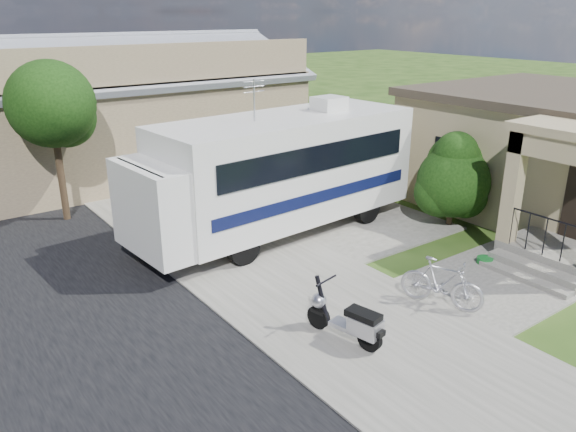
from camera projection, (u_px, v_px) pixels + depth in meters
ground at (377, 302)px, 11.83m from camera, size 120.00×120.00×0.00m
sidewalk_slab at (144, 193)px, 18.83m from camera, size 4.00×80.00×0.06m
driveway_slab at (303, 224)px, 16.06m from camera, size 7.00×6.00×0.05m
walk_slab at (503, 280)px, 12.74m from camera, size 4.00×3.00×0.05m
house at (554, 149)px, 17.25m from camera, size 9.47×7.80×3.54m
warehouse at (123, 115)px, 21.72m from camera, size 12.50×8.40×5.04m
street_tree_a at (55, 108)px, 15.51m from camera, size 2.44×2.40×4.58m
motorhome at (277, 170)px, 14.96m from camera, size 8.28×3.12×4.16m
shrub at (453, 178)px, 15.66m from camera, size 2.21×2.11×2.72m
scooter at (349, 320)px, 10.18m from camera, size 0.71×1.65×1.09m
bicycle at (441, 286)px, 11.40m from camera, size 1.11×1.78×1.03m
garden_hose at (485, 262)px, 13.51m from camera, size 0.38×0.38×0.17m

